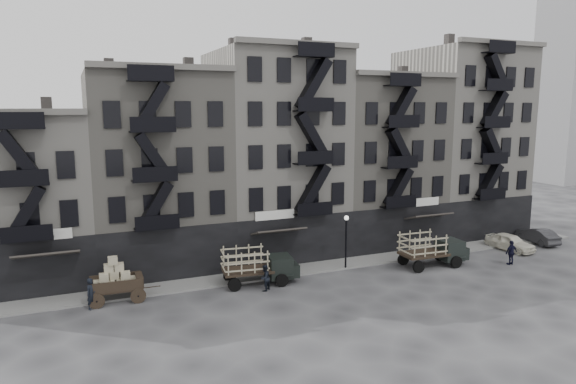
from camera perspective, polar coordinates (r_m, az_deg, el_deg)
name	(u,v)px	position (r m, az deg, el deg)	size (l,w,h in m)	color
ground	(327,285)	(37.15, 4.31, -10.25)	(140.00, 140.00, 0.00)	#38383A
sidewalk	(304,269)	(40.31, 1.83, -8.53)	(55.00, 2.50, 0.15)	slate
building_west	(15,199)	(41.52, -28.03, -0.69)	(10.00, 11.35, 13.20)	#ABA79D
building_midwest	(157,171)	(41.60, -14.36, 2.24)	(10.00, 11.35, 16.20)	gray
building_center	(275,154)	(44.11, -1.44, 4.22)	(10.00, 11.35, 18.20)	#ABA79D
building_mideast	(374,161)	(48.78, 9.56, 3.41)	(10.00, 11.35, 16.20)	gray
building_east	(459,142)	(54.69, 18.51, 5.27)	(10.00, 11.35, 19.20)	#ABA79D
lamp_post	(346,235)	(39.91, 6.48, -4.72)	(0.36, 0.36, 4.28)	black
wagon	(114,276)	(35.36, -18.74, -8.88)	(3.55, 1.99, 2.96)	black
stake_truck_west	(258,263)	(36.81, -3.36, -7.90)	(5.58, 2.78, 2.70)	black
stake_truck_east	(432,247)	(42.29, 15.75, -5.88)	(5.67, 2.55, 2.79)	black
car_east	(510,242)	(49.42, 23.44, -5.13)	(1.76, 4.37, 1.49)	silver
car_far	(538,236)	(53.08, 25.99, -4.38)	(1.51, 4.33, 1.43)	#28292B
pedestrian_west	(92,294)	(34.78, -21.00, -10.52)	(0.73, 0.48, 2.00)	black
pedestrian_mid	(265,278)	(35.69, -2.61, -9.51)	(0.89, 0.70, 1.84)	black
policeman	(511,253)	(45.02, 23.56, -6.19)	(1.16, 0.48, 1.98)	black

